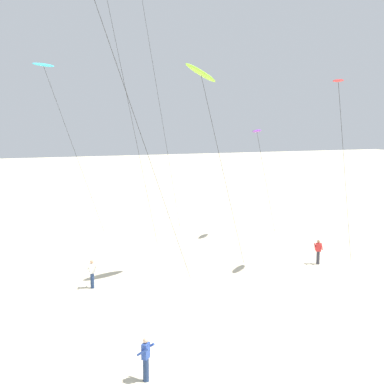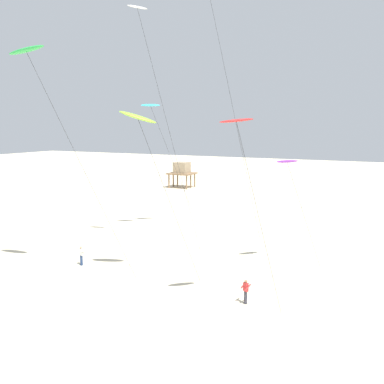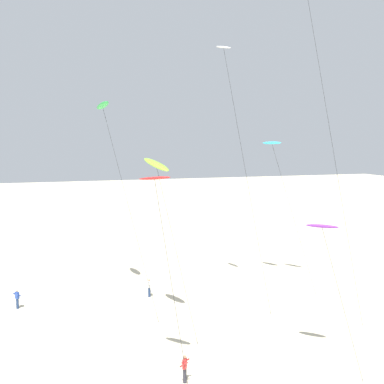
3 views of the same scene
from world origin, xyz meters
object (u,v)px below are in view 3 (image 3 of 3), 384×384
Objects in this scene: kite_green at (103,107)px; kite_flyer_middle at (17,298)px; kite_purple at (322,228)px; kite_red at (155,182)px; kite_flyer_nearest at (185,368)px; kite_flyer_furthest at (149,287)px; kite_cyan at (272,145)px; kite_white at (225,58)px; kite_lime at (157,166)px.

kite_green is 17.73m from kite_flyer_middle.
kite_red reaches higher than kite_purple.
kite_flyer_furthest is at bearing 175.46° from kite_flyer_nearest.
kite_red is at bearing -44.64° from kite_cyan.
kite_white is at bearing 144.14° from kite_red.
kite_green reaches higher than kite_purple.
kite_cyan is 15.02m from kite_lime.
kite_green is at bearing 93.18° from kite_flyer_middle.
kite_white reaches higher than kite_flyer_nearest.
kite_lime is 13.11m from kite_flyer_furthest.
kite_flyer_nearest and kite_flyer_furthest have the same top height.
kite_red is at bearing -10.69° from kite_flyer_furthest.
kite_purple is at bearing 87.65° from kite_flyer_nearest.
kite_cyan is 17.80m from kite_flyer_furthest.
kite_white is (2.74, -6.06, 7.44)m from kite_cyan.
kite_flyer_middle is (-15.90, -18.75, -7.86)m from kite_purple.
kite_flyer_nearest is (12.84, -7.54, -20.18)m from kite_white.
kite_green is 0.78× the size of kite_white.
kite_lime is at bearing 166.21° from kite_red.
kite_purple is at bearing 34.52° from kite_green.
kite_white is 25.08m from kite_flyer_nearest.
kite_white is at bearing -174.81° from kite_purple.
kite_green is 16.50m from kite_flyer_furthest.
kite_white reaches higher than kite_purple.
kite_cyan is at bearing 88.67° from kite_green.
kite_purple is 18.10m from kite_white.
kite_green is 1.35× the size of kite_lime.
kite_cyan is (0.37, 16.09, -3.31)m from kite_green.
kite_flyer_middle is (-15.36, -8.39, -10.90)m from kite_red.
kite_cyan is 0.63× the size of kite_white.
kite_cyan is 9.98m from kite_white.
kite_red is (15.78, 0.87, -5.15)m from kite_green.
kite_purple is 10.81m from kite_red.
kite_flyer_furthest is (0.51, 11.20, 0.00)m from kite_flyer_middle.
kite_green is 11.28m from kite_white.
kite_flyer_nearest is at bearing 8.85° from kite_green.
kite_lime is at bearing -58.63° from kite_white.
kite_flyer_furthest is (-6.53, 0.76, -11.34)m from kite_lime.
kite_flyer_middle is (-15.55, -10.00, 0.00)m from kite_flyer_nearest.
kite_flyer_middle is at bearing -123.99° from kite_lime.
kite_red is 0.94× the size of kite_lime.
kite_green is at bearing -145.48° from kite_purple.
kite_cyan is at bearing 114.36° from kite_white.
kite_flyer_nearest is at bearing -30.43° from kite_white.
kite_flyer_furthest is at bearing 169.31° from kite_red.
kite_cyan is 8.41× the size of kite_flyer_middle.
kite_green is at bearing -104.16° from kite_flyer_furthest.
kite_cyan is at bearing 92.56° from kite_flyer_furthest.
kite_green is 10.45× the size of kite_flyer_middle.
kite_flyer_middle is at bearing -147.24° from kite_flyer_nearest.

